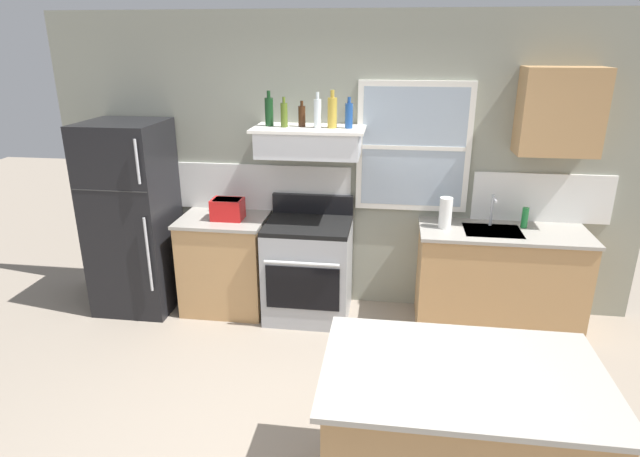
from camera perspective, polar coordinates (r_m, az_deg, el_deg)
back_wall at (r=4.91m, az=2.60°, el=6.73°), size 5.40×0.11×2.70m
refrigerator at (r=5.22m, az=-19.53°, el=1.08°), size 0.70×0.72×1.78m
counter_left_of_stove at (r=5.10m, az=-10.12°, el=-3.68°), size 0.79×0.63×0.91m
toaster at (r=4.86m, az=-9.92°, el=2.11°), size 0.30×0.20×0.19m
stove_range at (r=4.88m, az=-1.26°, el=-4.33°), size 0.76×0.69×1.09m
range_hood_shelf at (r=4.63m, az=-1.18°, el=9.38°), size 0.96×0.52×0.24m
bottle_dark_green_wine at (r=4.68m, az=-5.51°, el=12.47°), size 0.07×0.07×0.30m
bottle_olive_oil_square at (r=4.61m, az=-3.89°, el=12.16°), size 0.06×0.06×0.25m
bottle_brown_stout at (r=4.63m, az=-1.97°, el=12.05°), size 0.06×0.06×0.22m
bottle_clear_tall at (r=4.56m, az=-0.27°, el=12.35°), size 0.06×0.06×0.30m
bottle_champagne_gold_foil at (r=4.55m, az=1.33°, el=12.42°), size 0.08×0.08×0.31m
bottle_blue_liqueur at (r=4.54m, az=3.13°, el=12.09°), size 0.07×0.07×0.26m
counter_right_with_sink at (r=4.96m, az=18.65°, el=-5.10°), size 1.43×0.63×0.91m
sink_faucet at (r=4.82m, az=18.10°, el=2.21°), size 0.03×0.17×0.28m
paper_towel_roll at (r=4.68m, az=13.37°, el=1.65°), size 0.11×0.11×0.27m
dish_soap_bottle at (r=4.91m, az=21.20°, el=1.10°), size 0.06×0.06×0.18m
kitchen_island at (r=3.07m, az=14.44°, el=-21.59°), size 1.40×0.90×0.91m
upper_cabinet_right at (r=4.80m, az=24.44°, el=11.38°), size 0.64×0.32×0.70m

